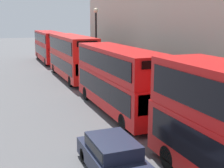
{
  "coord_description": "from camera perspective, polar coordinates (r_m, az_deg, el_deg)",
  "views": [
    {
      "loc": [
        -6.02,
        -0.14,
        6.13
      ],
      "look_at": [
        0.48,
        16.57,
        2.29
      ],
      "focal_mm": 50.0,
      "sensor_mm": 36.0,
      "label": 1
    }
  ],
  "objects": [
    {
      "name": "street_lamp",
      "position": [
        30.62,
        -2.92,
        8.61
      ],
      "size": [
        0.44,
        0.44,
        7.01
      ],
      "color": "black",
      "rests_on": "ground"
    },
    {
      "name": "bus_second_in_queue",
      "position": [
        20.32,
        1.17,
        1.3
      ],
      "size": [
        2.59,
        10.37,
        4.21
      ],
      "color": "red",
      "rests_on": "ground"
    },
    {
      "name": "bus_third_in_queue",
      "position": [
        31.9,
        -7.31,
        5.26
      ],
      "size": [
        2.59,
        10.92,
        4.35
      ],
      "color": "red",
      "rests_on": "ground"
    },
    {
      "name": "car_hatchback",
      "position": [
        12.69,
        0.25,
        -12.97
      ],
      "size": [
        1.85,
        4.36,
        1.43
      ],
      "color": "#1E2338",
      "rests_on": "ground"
    },
    {
      "name": "bus_trailing",
      "position": [
        44.54,
        -11.41,
        6.95
      ],
      "size": [
        2.59,
        10.34,
        4.21
      ],
      "color": "red",
      "rests_on": "ground"
    }
  ]
}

